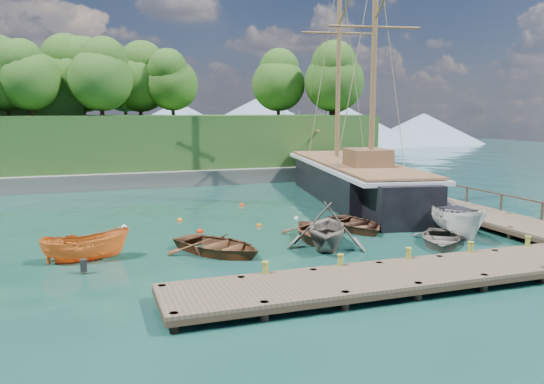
{
  "coord_description": "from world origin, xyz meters",
  "views": [
    {
      "loc": [
        -9.81,
        -22.59,
        6.39
      ],
      "look_at": [
        -0.39,
        4.57,
        2.0
      ],
      "focal_mm": 35.0,
      "sensor_mm": 36.0,
      "label": 1
    }
  ],
  "objects": [
    {
      "name": "ground",
      "position": [
        0.0,
        0.0,
        0.0
      ],
      "size": [
        160.0,
        160.0,
        0.0
      ],
      "primitive_type": "plane",
      "color": "#173E35",
      "rests_on": "ground"
    },
    {
      "name": "dock_near",
      "position": [
        2.0,
        -6.5,
        0.43
      ],
      "size": [
        20.0,
        3.2,
        1.1
      ],
      "color": "brown",
      "rests_on": "ground"
    },
    {
      "name": "dock_east",
      "position": [
        11.5,
        7.0,
        0.43
      ],
      "size": [
        3.2,
        24.0,
        1.1
      ],
      "color": "brown",
      "rests_on": "ground"
    },
    {
      "name": "bollard_0",
      "position": [
        -4.0,
        -5.1,
        0.0
      ],
      "size": [
        0.26,
        0.26,
        0.45
      ],
      "primitive_type": "cylinder",
      "color": "olive",
      "rests_on": "ground"
    },
    {
      "name": "bollard_1",
      "position": [
        -1.0,
        -5.1,
        0.0
      ],
      "size": [
        0.26,
        0.26,
        0.45
      ],
      "primitive_type": "cylinder",
      "color": "olive",
      "rests_on": "ground"
    },
    {
      "name": "bollard_2",
      "position": [
        2.0,
        -5.1,
        0.0
      ],
      "size": [
        0.26,
        0.26,
        0.45
      ],
      "primitive_type": "cylinder",
      "color": "olive",
      "rests_on": "ground"
    },
    {
      "name": "bollard_3",
      "position": [
        5.0,
        -5.1,
        0.0
      ],
      "size": [
        0.26,
        0.26,
        0.45
      ],
      "primitive_type": "cylinder",
      "color": "olive",
      "rests_on": "ground"
    },
    {
      "name": "bollard_4",
      "position": [
        8.0,
        -5.1,
        0.0
      ],
      "size": [
        0.26,
        0.26,
        0.45
      ],
      "primitive_type": "cylinder",
      "color": "olive",
      "rests_on": "ground"
    },
    {
      "name": "rowboat_0",
      "position": [
        -4.47,
        0.25,
        0.0
      ],
      "size": [
        5.35,
        5.7,
        0.96
      ],
      "primitive_type": "imported",
      "rotation": [
        0.0,
        0.0,
        0.6
      ],
      "color": "brown",
      "rests_on": "ground"
    },
    {
      "name": "rowboat_1",
      "position": [
        0.6,
        -0.44,
        0.0
      ],
      "size": [
        5.32,
        5.58,
        2.3
      ],
      "primitive_type": "imported",
      "rotation": [
        0.0,
        0.0,
        -0.46
      ],
      "color": "slate",
      "rests_on": "ground"
    },
    {
      "name": "rowboat_2",
      "position": [
        0.91,
        1.05,
        0.0
      ],
      "size": [
        4.34,
        5.4,
        0.99
      ],
      "primitive_type": "imported",
      "rotation": [
        0.0,
        0.0,
        -0.21
      ],
      "color": "brown",
      "rests_on": "ground"
    },
    {
      "name": "rowboat_3",
      "position": [
        6.11,
        -1.64,
        0.0
      ],
      "size": [
        4.59,
        4.85,
        0.82
      ],
      "primitive_type": "imported",
      "rotation": [
        0.0,
        0.0,
        -0.62
      ],
      "color": "#685D54",
      "rests_on": "ground"
    },
    {
      "name": "rowboat_4",
      "position": [
        3.73,
        2.5,
        0.0
      ],
      "size": [
        3.39,
        4.5,
        0.88
      ],
      "primitive_type": "imported",
      "rotation": [
        0.0,
        0.0,
        0.08
      ],
      "color": "brown",
      "rests_on": "ground"
    },
    {
      "name": "motorboat_orange",
      "position": [
        -10.12,
        1.02,
        0.0
      ],
      "size": [
        3.82,
        1.71,
        1.43
      ],
      "primitive_type": "imported",
      "rotation": [
        0.0,
        0.0,
        1.66
      ],
      "color": "orange",
      "rests_on": "ground"
    },
    {
      "name": "cabin_boat_white",
      "position": [
        7.96,
        -0.45,
        0.0
      ],
      "size": [
        3.01,
        5.39,
        1.96
      ],
      "primitive_type": "imported",
      "rotation": [
        0.0,
        0.0,
        -0.23
      ],
      "color": "silver",
      "rests_on": "ground"
    },
    {
      "name": "schooner",
      "position": [
        8.41,
        12.0,
        1.18
      ],
      "size": [
        8.96,
        28.48,
        21.2
      ],
      "rotation": [
        0.0,
        0.0,
        -0.18
      ],
      "color": "black",
      "rests_on": "ground"
    },
    {
      "name": "mooring_buoy_0",
      "position": [
        -5.76,
        2.6,
        0.0
      ],
      "size": [
        0.34,
        0.34,
        0.34
      ],
      "primitive_type": "sphere",
      "color": "white",
      "rests_on": "ground"
    },
    {
      "name": "mooring_buoy_1",
      "position": [
        -4.4,
        4.73,
        0.0
      ],
      "size": [
        0.37,
        0.37,
        0.37
      ],
      "primitive_type": "sphere",
      "color": "red",
      "rests_on": "ground"
    },
    {
      "name": "mooring_buoy_2",
      "position": [
        -0.97,
        5.11,
        0.0
      ],
      "size": [
        0.33,
        0.33,
        0.33
      ],
      "primitive_type": "sphere",
      "color": "#D65E0F",
      "rests_on": "ground"
    },
    {
      "name": "mooring_buoy_3",
      "position": [
        1.77,
        6.34,
        0.0
      ],
      "size": [
        0.28,
        0.28,
        0.28
      ],
      "primitive_type": "sphere",
      "color": "silver",
      "rests_on": "ground"
    },
    {
      "name": "mooring_buoy_4",
      "position": [
        -4.93,
        8.01,
        0.0
      ],
      "size": [
        0.36,
        0.36,
        0.36
      ],
      "primitive_type": "sphere",
      "color": "#D4620F",
      "rests_on": "ground"
    },
    {
      "name": "mooring_buoy_5",
      "position": [
        -0.06,
        11.78,
        0.0
      ],
      "size": [
        0.35,
        0.35,
        0.35
      ],
      "primitive_type": "sphere",
      "color": "red",
      "rests_on": "ground"
    },
    {
      "name": "mooring_buoy_6",
      "position": [
        -8.15,
        7.22,
        0.0
      ],
      "size": [
        0.32,
        0.32,
        0.32
      ],
      "primitive_type": "sphere",
      "color": "white",
      "rests_on": "ground"
    },
    {
      "name": "mooring_buoy_7",
      "position": [
        2.52,
        4.17,
        0.0
      ],
      "size": [
        0.3,
        0.3,
        0.3
      ],
      "primitive_type": "sphere",
      "color": "#D54A0D",
      "rests_on": "ground"
    },
    {
      "name": "headland",
      "position": [
        -12.88,
        31.36,
        5.54
      ],
      "size": [
        51.0,
        19.31,
        12.9
      ],
      "color": "#474744",
      "rests_on": "ground"
    },
    {
      "name": "distant_ridge",
      "position": [
        4.3,
        70.0,
        4.35
      ],
      "size": [
        117.0,
        40.0,
        10.0
      ],
      "color": "#728CA5",
      "rests_on": "ground"
    }
  ]
}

